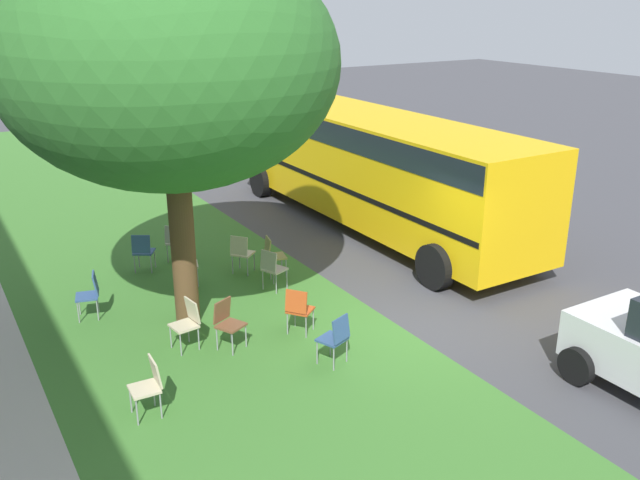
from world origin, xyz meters
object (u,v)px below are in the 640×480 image
at_px(chair_11, 90,292).
at_px(chair_4, 227,320).
at_px(chair_1, 272,267).
at_px(school_bus, 373,160).
at_px(chair_10, 299,308).
at_px(chair_0, 187,320).
at_px(chair_9, 149,383).
at_px(chair_2, 273,253).
at_px(chair_5, 336,336).
at_px(street_tree, 170,64).
at_px(chair_7, 143,249).
at_px(chair_3, 184,261).
at_px(chair_8, 241,251).
at_px(chair_6, 176,240).

bearing_deg(chair_11, chair_4, -144.68).
distance_m(chair_1, chair_11, 3.53).
bearing_deg(chair_1, school_bus, -60.41).
bearing_deg(chair_10, chair_0, 73.94).
relative_size(chair_9, chair_11, 1.00).
height_order(chair_2, school_bus, school_bus).
xyz_separation_m(chair_5, school_bus, (5.55, -4.66, 1.24)).
xyz_separation_m(street_tree, chair_7, (2.79, -0.05, -4.15)).
height_order(chair_5, chair_9, same).
distance_m(chair_0, chair_2, 3.41).
relative_size(chair_3, chair_8, 1.00).
relative_size(chair_6, chair_9, 1.00).
relative_size(street_tree, chair_4, 7.68).
distance_m(chair_2, chair_3, 1.86).
height_order(chair_8, chair_9, same).
bearing_deg(chair_3, chair_7, 24.77).
relative_size(chair_2, chair_3, 1.00).
bearing_deg(street_tree, chair_3, -19.18).
bearing_deg(chair_6, chair_11, 128.89).
bearing_deg(chair_10, chair_5, 179.43).
distance_m(chair_3, chair_10, 3.29).
bearing_deg(school_bus, chair_10, 132.83).
height_order(street_tree, chair_2, street_tree).
xyz_separation_m(chair_7, chair_10, (-4.29, -1.47, 0.00)).
relative_size(chair_1, chair_11, 1.00).
xyz_separation_m(chair_3, school_bus, (1.16, -5.59, 1.24)).
xyz_separation_m(chair_8, chair_9, (-4.14, 3.38, 0.00)).
relative_size(chair_4, chair_5, 1.00).
xyz_separation_m(chair_2, chair_10, (-2.61, 0.84, 0.00)).
relative_size(chair_3, chair_11, 1.00).
height_order(chair_7, school_bus, school_bus).
distance_m(chair_4, chair_9, 2.16).
distance_m(chair_1, chair_6, 2.78).
distance_m(chair_6, chair_10, 4.53).
xyz_separation_m(chair_9, school_bus, (5.36, -7.70, 1.24)).
relative_size(chair_2, chair_11, 1.00).
relative_size(chair_11, school_bus, 0.08).
height_order(chair_1, chair_10, same).
bearing_deg(chair_9, street_tree, -31.00).
relative_size(street_tree, chair_8, 7.68).
height_order(chair_0, chair_9, same).
height_order(chair_7, chair_10, same).
distance_m(chair_7, chair_11, 2.28).
height_order(chair_6, chair_7, same).
bearing_deg(chair_4, chair_1, -45.23).
height_order(chair_6, chair_11, same).
distance_m(chair_4, school_bus, 7.33).
xyz_separation_m(chair_4, chair_10, (-0.19, -1.28, 0.00)).
height_order(street_tree, chair_11, street_tree).
relative_size(chair_1, school_bus, 0.08).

